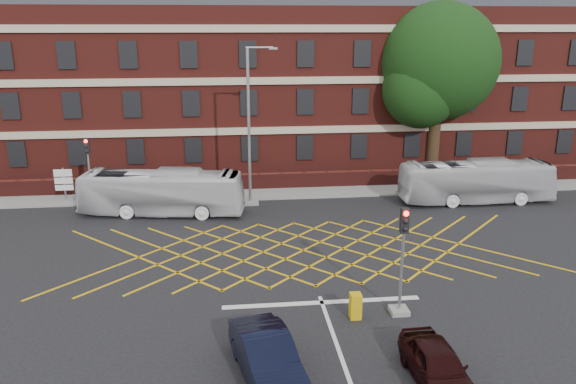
{
  "coord_description": "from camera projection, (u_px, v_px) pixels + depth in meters",
  "views": [
    {
      "loc": [
        -3.58,
        -23.57,
        10.71
      ],
      "look_at": [
        -0.82,
        1.5,
        3.2
      ],
      "focal_mm": 35.0,
      "sensor_mm": 36.0,
      "label": 1
    }
  ],
  "objects": [
    {
      "name": "victorian_building",
      "position": [
        273.0,
        63.0,
        44.63
      ],
      "size": [
        51.0,
        12.17,
        20.4
      ],
      "color": "#5E1D18",
      "rests_on": "ground"
    },
    {
      "name": "stop_line",
      "position": [
        322.0,
        302.0,
        22.55
      ],
      "size": [
        8.0,
        0.3,
        0.02
      ],
      "primitive_type": "cube",
      "color": "silver",
      "rests_on": "ground"
    },
    {
      "name": "car_navy",
      "position": [
        267.0,
        358.0,
        17.54
      ],
      "size": [
        2.44,
        4.68,
        1.47
      ],
      "primitive_type": "imported",
      "rotation": [
        0.0,
        0.0,
        0.21
      ],
      "color": "black",
      "rests_on": "ground"
    },
    {
      "name": "street_lamp",
      "position": [
        250.0,
        152.0,
        34.14
      ],
      "size": [
        2.25,
        1.0,
        9.53
      ],
      "color": "slate",
      "rests_on": "ground"
    },
    {
      "name": "ground",
      "position": [
        309.0,
        267.0,
        25.89
      ],
      "size": [
        120.0,
        120.0,
        0.0
      ],
      "primitive_type": "plane",
      "color": "black",
      "rests_on": "ground"
    },
    {
      "name": "bus_right",
      "position": [
        476.0,
        182.0,
        35.05
      ],
      "size": [
        9.56,
        2.27,
        2.66
      ],
      "primitive_type": "imported",
      "rotation": [
        0.0,
        0.0,
        1.57
      ],
      "color": "silver",
      "rests_on": "ground"
    },
    {
      "name": "traffic_light_near",
      "position": [
        401.0,
        271.0,
        21.24
      ],
      "size": [
        0.7,
        0.7,
        4.27
      ],
      "color": "slate",
      "rests_on": "ground"
    },
    {
      "name": "bus_left",
      "position": [
        162.0,
        192.0,
        32.8
      ],
      "size": [
        9.77,
        3.67,
        2.66
      ],
      "primitive_type": "imported",
      "rotation": [
        0.0,
        0.0,
        1.42
      ],
      "color": "silver",
      "rests_on": "ground"
    },
    {
      "name": "direction_signs",
      "position": [
        64.0,
        181.0,
        35.01
      ],
      "size": [
        1.1,
        0.16,
        2.2
      ],
      "color": "gray",
      "rests_on": "ground"
    },
    {
      "name": "car_maroon",
      "position": [
        438.0,
        365.0,
        17.28
      ],
      "size": [
        1.65,
        3.84,
        1.29
      ],
      "primitive_type": "imported",
      "rotation": [
        0.0,
        0.0,
        0.03
      ],
      "color": "black",
      "rests_on": "ground"
    },
    {
      "name": "box_junction_hatching",
      "position": [
        303.0,
        250.0,
        27.79
      ],
      "size": [
        8.22,
        8.22,
        0.02
      ],
      "primitive_type": "cube",
      "rotation": [
        0.0,
        0.0,
        0.79
      ],
      "color": "#CC990C",
      "rests_on": "ground"
    },
    {
      "name": "far_pavement",
      "position": [
        283.0,
        192.0,
        37.3
      ],
      "size": [
        60.0,
        3.0,
        0.12
      ],
      "primitive_type": "cube",
      "color": "slate",
      "rests_on": "ground"
    },
    {
      "name": "traffic_light_far",
      "position": [
        90.0,
        179.0,
        33.98
      ],
      "size": [
        0.7,
        0.7,
        4.27
      ],
      "color": "slate",
      "rests_on": "ground"
    },
    {
      "name": "utility_cabinet",
      "position": [
        355.0,
        306.0,
        21.25
      ],
      "size": [
        0.42,
        0.44,
        1.0
      ],
      "primitive_type": "cube",
      "color": "#C49E0B",
      "rests_on": "ground"
    },
    {
      "name": "boundary_wall",
      "position": [
        281.0,
        181.0,
        38.12
      ],
      "size": [
        56.0,
        0.5,
        1.1
      ],
      "primitive_type": "cube",
      "color": "#491513",
      "rests_on": "ground"
    },
    {
      "name": "deciduous_tree",
      "position": [
        438.0,
        70.0,
        40.0
      ],
      "size": [
        8.4,
        8.37,
        12.41
      ],
      "color": "black",
      "rests_on": "ground"
    }
  ]
}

